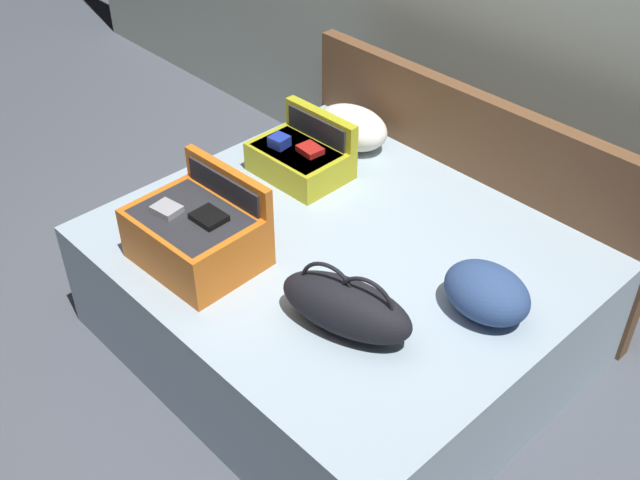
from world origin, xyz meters
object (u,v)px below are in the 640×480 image
(hard_case_medium, at_px, (301,156))
(duffel_bag, at_px, (346,306))
(bed, at_px, (340,294))
(hard_case_large, at_px, (197,233))
(pillow_near_headboard, at_px, (487,292))
(pillow_center_head, at_px, (351,127))

(hard_case_medium, relative_size, duffel_bag, 0.78)
(bed, distance_m, duffel_bag, 0.65)
(hard_case_large, relative_size, pillow_near_headboard, 1.45)
(pillow_center_head, bearing_deg, hard_case_large, -79.22)
(duffel_bag, relative_size, pillow_center_head, 1.45)
(pillow_center_head, bearing_deg, hard_case_medium, -87.48)
(hard_case_large, bearing_deg, bed, 52.86)
(hard_case_medium, height_order, duffel_bag, hard_case_medium)
(duffel_bag, bearing_deg, hard_case_medium, 146.30)
(hard_case_medium, bearing_deg, hard_case_large, -76.75)
(hard_case_large, distance_m, hard_case_medium, 0.80)
(hard_case_medium, xyz_separation_m, duffel_bag, (0.93, -0.62, 0.02))
(bed, relative_size, duffel_bag, 3.37)
(duffel_bag, bearing_deg, hard_case_large, -167.70)
(hard_case_large, distance_m, pillow_near_headboard, 1.21)
(bed, xyz_separation_m, pillow_near_headboard, (0.69, 0.11, 0.39))
(hard_case_large, relative_size, hard_case_medium, 1.15)
(duffel_bag, bearing_deg, pillow_near_headboard, 55.83)
(duffel_bag, distance_m, pillow_center_head, 1.37)
(hard_case_large, xyz_separation_m, pillow_center_head, (-0.22, 1.14, -0.03))
(hard_case_medium, distance_m, pillow_near_headboard, 1.25)
(hard_case_large, bearing_deg, pillow_center_head, 98.36)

